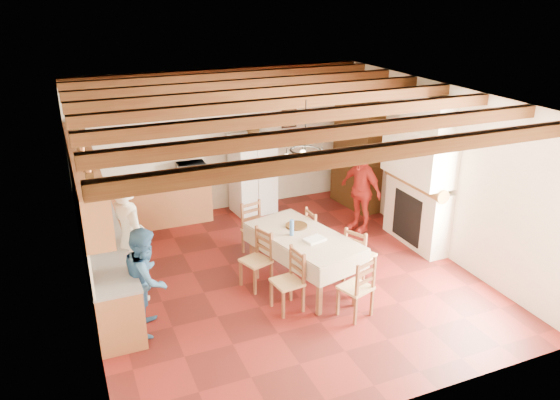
# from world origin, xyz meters

# --- Properties ---
(floor) EXTENTS (6.00, 6.50, 0.02)m
(floor) POSITION_xyz_m (0.00, 0.00, -0.01)
(floor) COLOR #4A1512
(floor) RESTS_ON ground
(ceiling) EXTENTS (6.00, 6.50, 0.02)m
(ceiling) POSITION_xyz_m (0.00, 0.00, 3.01)
(ceiling) COLOR white
(ceiling) RESTS_ON ground
(wall_back) EXTENTS (6.00, 0.02, 3.00)m
(wall_back) POSITION_xyz_m (0.00, 3.26, 1.50)
(wall_back) COLOR beige
(wall_back) RESTS_ON ground
(wall_front) EXTENTS (6.00, 0.02, 3.00)m
(wall_front) POSITION_xyz_m (0.00, -3.26, 1.50)
(wall_front) COLOR beige
(wall_front) RESTS_ON ground
(wall_left) EXTENTS (0.02, 6.50, 3.00)m
(wall_left) POSITION_xyz_m (-3.01, 0.00, 1.50)
(wall_left) COLOR beige
(wall_left) RESTS_ON ground
(wall_right) EXTENTS (0.02, 6.50, 3.00)m
(wall_right) POSITION_xyz_m (3.01, 0.00, 1.50)
(wall_right) COLOR beige
(wall_right) RESTS_ON ground
(ceiling_beams) EXTENTS (6.00, 6.30, 0.16)m
(ceiling_beams) POSITION_xyz_m (0.00, 0.00, 2.91)
(ceiling_beams) COLOR #3A190C
(ceiling_beams) RESTS_ON ground
(lower_cabinets_left) EXTENTS (0.60, 4.30, 0.86)m
(lower_cabinets_left) POSITION_xyz_m (-2.70, 1.05, 0.43)
(lower_cabinets_left) COLOR brown
(lower_cabinets_left) RESTS_ON ground
(lower_cabinets_back) EXTENTS (2.30, 0.60, 0.86)m
(lower_cabinets_back) POSITION_xyz_m (-1.55, 2.95, 0.43)
(lower_cabinets_back) COLOR brown
(lower_cabinets_back) RESTS_ON ground
(countertop_left) EXTENTS (0.62, 4.30, 0.04)m
(countertop_left) POSITION_xyz_m (-2.70, 1.05, 0.88)
(countertop_left) COLOR slate
(countertop_left) RESTS_ON lower_cabinets_left
(countertop_back) EXTENTS (2.34, 0.62, 0.04)m
(countertop_back) POSITION_xyz_m (-1.55, 2.95, 0.88)
(countertop_back) COLOR slate
(countertop_back) RESTS_ON lower_cabinets_back
(backsplash_left) EXTENTS (0.03, 4.30, 0.60)m
(backsplash_left) POSITION_xyz_m (-2.98, 1.05, 1.20)
(backsplash_left) COLOR #EFE3D0
(backsplash_left) RESTS_ON ground
(backsplash_back) EXTENTS (2.30, 0.03, 0.60)m
(backsplash_back) POSITION_xyz_m (-1.55, 3.23, 1.20)
(backsplash_back) COLOR #EFE3D0
(backsplash_back) RESTS_ON ground
(upper_cabinets) EXTENTS (0.35, 4.20, 0.70)m
(upper_cabinets) POSITION_xyz_m (-2.83, 1.05, 1.85)
(upper_cabinets) COLOR brown
(upper_cabinets) RESTS_ON ground
(fireplace) EXTENTS (0.56, 1.60, 2.80)m
(fireplace) POSITION_xyz_m (2.72, 0.20, 1.40)
(fireplace) COLOR beige
(fireplace) RESTS_ON ground
(wall_picture) EXTENTS (0.34, 0.03, 0.42)m
(wall_picture) POSITION_xyz_m (1.55, 3.23, 1.85)
(wall_picture) COLOR black
(wall_picture) RESTS_ON ground
(refrigerator) EXTENTS (0.90, 0.76, 1.67)m
(refrigerator) POSITION_xyz_m (0.55, 2.84, 0.84)
(refrigerator) COLOR white
(refrigerator) RESTS_ON floor
(hutch) EXTENTS (0.68, 1.33, 2.33)m
(hutch) POSITION_xyz_m (2.75, 2.28, 1.16)
(hutch) COLOR #33210E
(hutch) RESTS_ON floor
(dining_table) EXTENTS (1.44, 2.13, 0.85)m
(dining_table) POSITION_xyz_m (0.25, -0.30, 0.77)
(dining_table) COLOR beige
(dining_table) RESTS_ON floor
(chandelier) EXTENTS (0.47, 0.47, 0.03)m
(chandelier) POSITION_xyz_m (0.25, -0.30, 2.25)
(chandelier) COLOR black
(chandelier) RESTS_ON ground
(chair_left_near) EXTENTS (0.45, 0.46, 0.96)m
(chair_left_near) POSITION_xyz_m (-0.31, -0.93, 0.48)
(chair_left_near) COLOR brown
(chair_left_near) RESTS_ON floor
(chair_left_far) EXTENTS (0.51, 0.53, 0.96)m
(chair_left_far) POSITION_xyz_m (-0.50, -0.13, 0.48)
(chair_left_far) COLOR brown
(chair_left_far) RESTS_ON floor
(chair_right_near) EXTENTS (0.55, 0.56, 0.96)m
(chair_right_near) POSITION_xyz_m (1.13, -0.61, 0.48)
(chair_right_near) COLOR brown
(chair_right_near) RESTS_ON floor
(chair_right_far) EXTENTS (0.40, 0.42, 0.96)m
(chair_right_far) POSITION_xyz_m (0.85, 0.32, 0.48)
(chair_right_far) COLOR brown
(chair_right_far) RESTS_ON floor
(chair_end_near) EXTENTS (0.52, 0.51, 0.96)m
(chair_end_near) POSITION_xyz_m (0.55, -1.46, 0.48)
(chair_end_near) COLOR brown
(chair_end_near) RESTS_ON floor
(chair_end_far) EXTENTS (0.50, 0.48, 0.96)m
(chair_end_far) POSITION_xyz_m (-0.09, 0.94, 0.48)
(chair_end_far) COLOR brown
(chair_end_far) RESTS_ON floor
(person_man) EXTENTS (0.69, 0.83, 1.96)m
(person_man) POSITION_xyz_m (-2.33, 0.32, 0.98)
(person_man) COLOR white
(person_man) RESTS_ON floor
(person_woman_blue) EXTENTS (0.79, 0.89, 1.53)m
(person_woman_blue) POSITION_xyz_m (-2.27, -0.58, 0.77)
(person_woman_blue) COLOR #316090
(person_woman_blue) RESTS_ON floor
(person_woman_red) EXTENTS (0.67, 1.05, 1.66)m
(person_woman_red) POSITION_xyz_m (2.15, 1.14, 0.83)
(person_woman_red) COLOR red
(person_woman_red) RESTS_ON floor
(microwave) EXTENTS (0.56, 0.39, 0.31)m
(microwave) POSITION_xyz_m (-0.73, 2.95, 1.05)
(microwave) COLOR silver
(microwave) RESTS_ON countertop_back
(fridge_vase) EXTENTS (0.34, 0.34, 0.28)m
(fridge_vase) POSITION_xyz_m (0.58, 2.84, 1.81)
(fridge_vase) COLOR #33210E
(fridge_vase) RESTS_ON refrigerator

